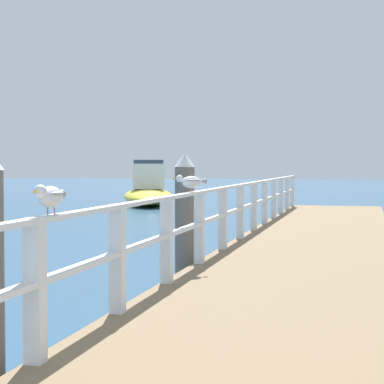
{
  "coord_description": "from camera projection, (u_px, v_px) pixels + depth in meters",
  "views": [
    {
      "loc": [
        0.78,
        -0.23,
        1.69
      ],
      "look_at": [
        -2.01,
        11.47,
        1.22
      ],
      "focal_mm": 66.78,
      "sensor_mm": 36.0,
      "label": 1
    }
  ],
  "objects": [
    {
      "name": "pier_deck",
      "position": [
        311.0,
        257.0,
        11.44
      ],
      "size": [
        2.74,
        22.58,
        0.39
      ],
      "primitive_type": "cube",
      "color": "#846B4C",
      "rests_on": "ground_plane"
    },
    {
      "name": "pier_railing",
      "position": [
        232.0,
        207.0,
        11.71
      ],
      "size": [
        0.12,
        21.1,
        0.96
      ],
      "color": "white",
      "rests_on": "pier_deck"
    },
    {
      "name": "dock_piling_far",
      "position": [
        185.0,
        217.0,
        10.15
      ],
      "size": [
        0.29,
        0.29,
        1.85
      ],
      "color": "#6B6056",
      "rests_on": "ground_plane"
    },
    {
      "name": "seagull_foreground",
      "position": [
        50.0,
        196.0,
        4.86
      ],
      "size": [
        0.19,
        0.48,
        0.21
      ],
      "rotation": [
        0.0,
        0.0,
        3.19
      ],
      "color": "white",
      "rests_on": "pier_railing"
    },
    {
      "name": "seagull_background",
      "position": [
        191.0,
        181.0,
        8.9
      ],
      "size": [
        0.37,
        0.37,
        0.21
      ],
      "rotation": [
        0.0,
        0.0,
        2.36
      ],
      "color": "white",
      "rests_on": "pier_railing"
    },
    {
      "name": "boat_1",
      "position": [
        148.0,
        189.0,
        30.4
      ],
      "size": [
        4.2,
        7.58,
        1.87
      ],
      "rotation": [
        0.0,
        0.0,
        0.31
      ],
      "color": "gold",
      "rests_on": "ground_plane"
    }
  ]
}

